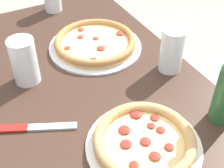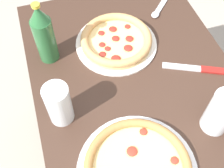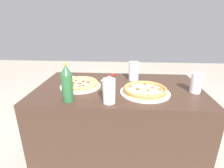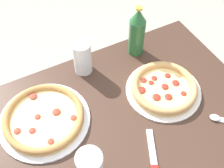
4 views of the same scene
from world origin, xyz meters
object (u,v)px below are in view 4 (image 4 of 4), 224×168
Objects in this scene: pizza_veggie at (164,88)px; glass_water at (82,58)px; pizza_salami at (44,118)px; knife at (154,162)px; beer_bottle at (137,32)px.

glass_water reaches higher than pizza_veggie.
knife is (0.27, -0.32, -0.02)m from pizza_salami.
beer_bottle is at bearing -1.32° from glass_water.
pizza_salami reaches higher than knife.
knife is at bearing -113.66° from beer_bottle.
pizza_veggie is 0.47m from pizza_salami.
pizza_veggie is at bearing 50.22° from knife.
pizza_veggie reaches higher than knife.
pizza_veggie is 0.30m from knife.
pizza_veggie is 0.89× the size of pizza_salami.
pizza_salami is 2.27× the size of glass_water.
pizza_veggie is 1.42× the size of knife.
knife is at bearing -85.28° from glass_water.
glass_water is 0.63× the size of beer_bottle.
pizza_veggie is 1.26× the size of beer_bottle.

